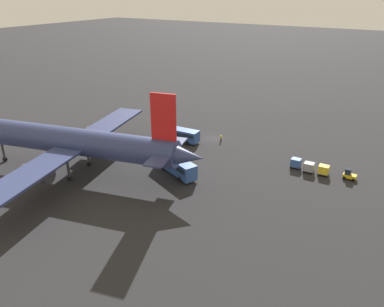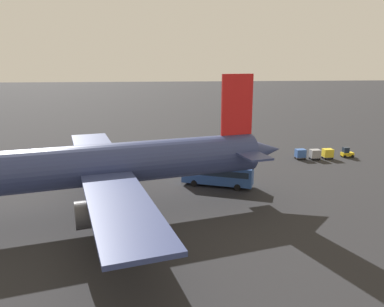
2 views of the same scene
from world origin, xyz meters
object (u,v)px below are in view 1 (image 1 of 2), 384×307
object	(u,v)px
shuttle_bus_near	(178,133)
shuttle_bus_far	(175,164)
baggage_tug	(349,175)
worker_person	(221,138)
airplane	(68,141)
cargo_cart_grey	(309,167)
cargo_cart_yellow	(324,170)
cargo_cart_blue	(296,163)

from	to	relation	value
shuttle_bus_near	shuttle_bus_far	xyz separation A→B (m)	(-9.01, 14.70, 0.14)
baggage_tug	worker_person	size ratio (longest dim) A/B	1.38
airplane	worker_person	distance (m)	35.50
airplane	shuttle_bus_near	size ratio (longest dim) A/B	5.18
airplane	cargo_cart_grey	world-z (taller)	airplane
baggage_tug	worker_person	distance (m)	30.31
shuttle_bus_near	worker_person	xyz separation A→B (m)	(-8.98, -5.04, -1.01)
shuttle_bus_far	cargo_cart_yellow	size ratio (longest dim) A/B	5.53
airplane	shuttle_bus_far	world-z (taller)	airplane
shuttle_bus_far	worker_person	size ratio (longest dim) A/B	6.54
cargo_cart_grey	cargo_cart_blue	distance (m)	2.88
baggage_tug	cargo_cart_yellow	size ratio (longest dim) A/B	1.17
shuttle_bus_far	airplane	bearing A→B (deg)	52.91
cargo_cart_yellow	cargo_cart_grey	bearing A→B (deg)	5.03
baggage_tug	worker_person	world-z (taller)	baggage_tug
shuttle_bus_near	worker_person	bearing A→B (deg)	-153.11
cargo_cart_grey	cargo_cart_yellow	bearing A→B (deg)	-174.97
shuttle_bus_far	cargo_cart_grey	world-z (taller)	shuttle_bus_far
cargo_cart_blue	shuttle_bus_far	bearing A→B (deg)	36.86
airplane	cargo_cart_yellow	world-z (taller)	airplane
airplane	shuttle_bus_far	bearing A→B (deg)	-163.56
airplane	cargo_cart_yellow	distance (m)	50.18
cargo_cart_blue	airplane	bearing A→B (deg)	33.73
airplane	worker_person	size ratio (longest dim) A/B	31.45
shuttle_bus_far	shuttle_bus_near	bearing A→B (deg)	-35.59
cargo_cart_grey	airplane	bearing A→B (deg)	31.23
cargo_cart_yellow	cargo_cart_grey	xyz separation A→B (m)	(2.82, 0.25, 0.00)
shuttle_bus_near	cargo_cart_blue	distance (m)	28.73
airplane	cargo_cart_yellow	bearing A→B (deg)	-163.76
cargo_cart_yellow	shuttle_bus_far	bearing A→B (deg)	29.65
cargo_cart_grey	shuttle_bus_far	bearing A→B (deg)	32.19
airplane	baggage_tug	size ratio (longest dim) A/B	22.76
baggage_tug	cargo_cart_yellow	xyz separation A→B (m)	(4.62, 0.96, 0.25)
shuttle_bus_near	cargo_cart_yellow	size ratio (longest dim) A/B	5.13
cargo_cart_grey	cargo_cart_blue	xyz separation A→B (m)	(2.82, -0.60, 0.00)
shuttle_bus_near	cargo_cart_blue	xyz separation A→B (m)	(-28.73, -0.08, -0.69)
shuttle_bus_far	cargo_cart_yellow	xyz separation A→B (m)	(-25.36, -14.43, -0.83)
cargo_cart_blue	shuttle_bus_near	bearing A→B (deg)	0.16
worker_person	cargo_cart_grey	bearing A→B (deg)	166.16
worker_person	baggage_tug	bearing A→B (deg)	171.75
shuttle_bus_far	worker_person	bearing A→B (deg)	-67.02
worker_person	cargo_cart_yellow	xyz separation A→B (m)	(-25.38, 5.31, 0.32)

